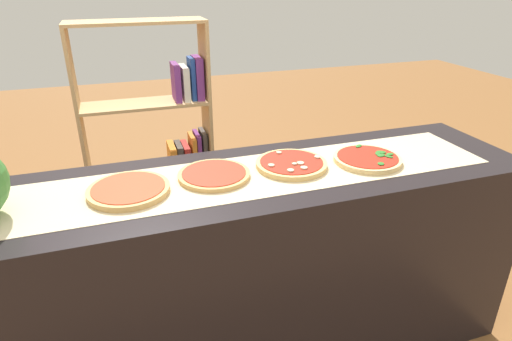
{
  "coord_description": "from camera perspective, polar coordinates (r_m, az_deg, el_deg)",
  "views": [
    {
      "loc": [
        -0.5,
        -1.5,
        1.68
      ],
      "look_at": [
        0.0,
        0.0,
        0.95
      ],
      "focal_mm": 30.42,
      "sensor_mm": 36.0,
      "label": 1
    }
  ],
  "objects": [
    {
      "name": "bookshelf",
      "position": [
        2.83,
        -11.73,
        3.25
      ],
      "size": [
        0.78,
        0.26,
        1.44
      ],
      "color": "tan",
      "rests_on": "ground_plane"
    },
    {
      "name": "pizza_plain_1",
      "position": [
        1.73,
        -5.54,
        -0.55
      ],
      "size": [
        0.29,
        0.29,
        0.02
      ],
      "color": "tan",
      "rests_on": "parchment_paper"
    },
    {
      "name": "parchment_paper",
      "position": [
        1.75,
        -0.0,
        -0.56
      ],
      "size": [
        1.99,
        0.4,
        0.0
      ],
      "primitive_type": "cube",
      "color": "beige",
      "rests_on": "counter"
    },
    {
      "name": "pizza_plain_0",
      "position": [
        1.67,
        -16.41,
        -2.46
      ],
      "size": [
        0.3,
        0.3,
        0.02
      ],
      "color": "tan",
      "rests_on": "parchment_paper"
    },
    {
      "name": "pizza_spinach_3",
      "position": [
        1.93,
        14.45,
        1.5
      ],
      "size": [
        0.29,
        0.29,
        0.03
      ],
      "color": "#E5C17F",
      "rests_on": "parchment_paper"
    },
    {
      "name": "counter",
      "position": [
        2.0,
        -0.0,
        -12.81
      ],
      "size": [
        2.33,
        0.62,
        0.93
      ],
      "primitive_type": "cube",
      "color": "black",
      "rests_on": "ground_plane"
    },
    {
      "name": "pizza_mushroom_2",
      "position": [
        1.82,
        4.68,
        0.86
      ],
      "size": [
        0.3,
        0.3,
        0.03
      ],
      "color": "#DBB26B",
      "rests_on": "parchment_paper"
    }
  ]
}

